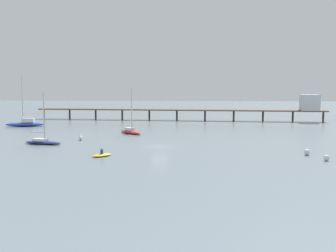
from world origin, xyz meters
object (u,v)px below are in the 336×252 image
at_px(sailboat_red, 131,131).
at_px(mooring_buoy_mid, 326,158).
at_px(mooring_buoy_far, 81,138).
at_px(pier, 242,107).
at_px(sailboat_blue, 26,123).
at_px(mooring_buoy_near, 307,152).
at_px(mooring_buoy_outer, 80,136).
at_px(sailboat_navy, 43,141).
at_px(dinghy_yellow, 102,155).

bearing_deg(sailboat_red, mooring_buoy_mid, -42.81).
distance_m(mooring_buoy_far, mooring_buoy_mid, 39.51).
height_order(pier, mooring_buoy_far, pier).
bearing_deg(sailboat_blue, mooring_buoy_far, -49.03).
bearing_deg(sailboat_red, mooring_buoy_near, -39.49).
bearing_deg(mooring_buoy_outer, mooring_buoy_far, -72.85).
xyz_separation_m(sailboat_red, mooring_buoy_outer, (-8.06, -6.49, -0.30)).
relative_size(sailboat_navy, mooring_buoy_far, 11.49).
distance_m(dinghy_yellow, mooring_buoy_outer, 21.17).
xyz_separation_m(pier, sailboat_blue, (-51.27, -18.68, -3.08)).
bearing_deg(mooring_buoy_outer, pier, 49.05).
relative_size(pier, sailboat_blue, 6.62).
xyz_separation_m(pier, dinghy_yellow, (-24.08, -57.02, -3.65)).
height_order(mooring_buoy_near, mooring_buoy_mid, mooring_buoy_near).
bearing_deg(dinghy_yellow, sailboat_blue, 125.34).
bearing_deg(pier, mooring_buoy_outer, -130.95).
relative_size(sailboat_navy, mooring_buoy_outer, 14.77).
bearing_deg(mooring_buoy_far, mooring_buoy_mid, -24.86).
bearing_deg(sailboat_navy, sailboat_blue, 118.42).
distance_m(sailboat_red, sailboat_navy, 19.17).
distance_m(pier, sailboat_red, 39.89).
bearing_deg(mooring_buoy_mid, mooring_buoy_near, 107.87).
bearing_deg(sailboat_blue, mooring_buoy_mid, -35.28).
bearing_deg(dinghy_yellow, sailboat_red, 91.24).
relative_size(pier, mooring_buoy_near, 95.73).
bearing_deg(mooring_buoy_mid, sailboat_navy, 164.12).
height_order(sailboat_blue, sailboat_red, sailboat_blue).
height_order(sailboat_red, sailboat_navy, sailboat_red).
bearing_deg(mooring_buoy_far, sailboat_blue, 130.97).
distance_m(pier, mooring_buoy_mid, 58.26).
bearing_deg(sailboat_red, mooring_buoy_outer, -141.17).
height_order(sailboat_blue, mooring_buoy_outer, sailboat_blue).
height_order(mooring_buoy_far, mooring_buoy_outer, mooring_buoy_far).
relative_size(dinghy_yellow, mooring_buoy_outer, 5.38).
height_order(sailboat_navy, dinghy_yellow, sailboat_navy).
height_order(pier, mooring_buoy_outer, pier).
xyz_separation_m(pier, sailboat_navy, (-36.24, -46.46, -3.37)).
xyz_separation_m(mooring_buoy_outer, mooring_buoy_mid, (36.99, -20.31, 0.09)).
distance_m(sailboat_red, mooring_buoy_mid, 39.44).
bearing_deg(mooring_buoy_mid, mooring_buoy_outer, 151.23).
height_order(sailboat_blue, mooring_buoy_mid, sailboat_blue).
bearing_deg(sailboat_red, mooring_buoy_far, -124.18).
relative_size(sailboat_navy, mooring_buoy_mid, 11.11).
height_order(mooring_buoy_far, mooring_buoy_near, mooring_buoy_near).
relative_size(pier, dinghy_yellow, 26.17).
distance_m(mooring_buoy_near, mooring_buoy_mid, 4.23).
distance_m(pier, mooring_buoy_outer, 50.02).
bearing_deg(dinghy_yellow, mooring_buoy_mid, -1.97).
relative_size(sailboat_navy, dinghy_yellow, 2.74).
relative_size(mooring_buoy_far, mooring_buoy_outer, 1.29).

